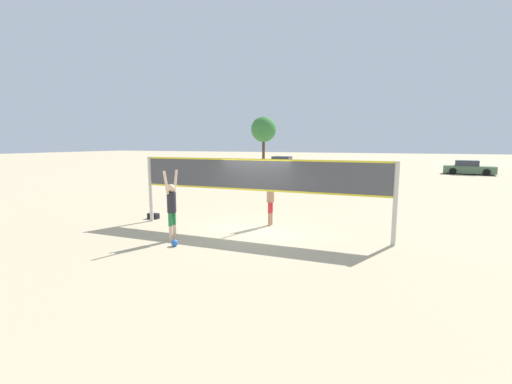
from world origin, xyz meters
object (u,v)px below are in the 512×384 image
at_px(volleyball, 175,243).
at_px(parked_car_near, 283,163).
at_px(player_spiker, 172,204).
at_px(tree_left_cluster, 264,130).
at_px(player_blocker, 270,195).
at_px(volleyball_net, 256,181).
at_px(gear_bag, 153,216).
at_px(parked_car_mid, 468,168).

distance_m(volleyball, parked_car_near, 30.85).
relative_size(player_spiker, tree_left_cluster, 0.34).
bearing_deg(volleyball, tree_left_cluster, 106.18).
relative_size(player_spiker, player_blocker, 1.03).
height_order(volleyball, parked_car_near, parked_car_near).
bearing_deg(volleyball_net, tree_left_cluster, 109.96).
height_order(gear_bag, parked_car_mid, parked_car_mid).
distance_m(volleyball_net, gear_bag, 4.95).
bearing_deg(gear_bag, parked_car_near, 96.04).
distance_m(volleyball, tree_left_cluster, 36.45).
relative_size(volleyball_net, parked_car_near, 1.97).
xyz_separation_m(gear_bag, parked_car_mid, (16.00, 27.87, 0.50)).
bearing_deg(player_spiker, parked_car_near, 10.49).
bearing_deg(player_spiker, player_blocker, -35.71).
bearing_deg(parked_car_near, gear_bag, -83.90).
distance_m(player_blocker, gear_bag, 4.97).
distance_m(gear_bag, tree_left_cluster, 32.96).
xyz_separation_m(gear_bag, tree_left_cluster, (-7.05, 31.86, 4.71)).
bearing_deg(volleyball_net, parked_car_near, 105.21).
bearing_deg(player_blocker, parked_car_near, -163.90).
bearing_deg(volleyball_net, gear_bag, 175.69).
bearing_deg(volleyball, player_blocker, 63.17).
xyz_separation_m(player_spiker, parked_car_mid, (13.39, 30.24, -0.57)).
bearing_deg(player_spiker, tree_left_cluster, 15.76).
height_order(player_blocker, parked_car_mid, player_blocker).
height_order(gear_bag, parked_car_near, parked_car_near).
bearing_deg(parked_car_mid, tree_left_cluster, 177.51).
xyz_separation_m(player_spiker, tree_left_cluster, (-9.66, 34.22, 3.63)).
relative_size(player_blocker, gear_bag, 4.90).
xyz_separation_m(parked_car_mid, tree_left_cluster, (-23.05, 3.99, 4.21)).
height_order(volleyball_net, player_spiker, volleyball_net).
bearing_deg(gear_bag, volleyball_net, -4.31).
bearing_deg(parked_car_mid, player_spiker, -106.56).
distance_m(volleyball_net, volleyball, 3.42).
height_order(player_spiker, volleyball, player_spiker).
height_order(player_spiker, parked_car_mid, player_spiker).
relative_size(volleyball_net, player_spiker, 4.04).
xyz_separation_m(parked_car_near, parked_car_mid, (18.91, 0.45, -0.07)).
height_order(volleyball_net, tree_left_cluster, tree_left_cluster).
distance_m(player_blocker, parked_car_near, 27.83).
height_order(volleyball_net, parked_car_near, volleyball_net).
relative_size(volleyball, tree_left_cluster, 0.03).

